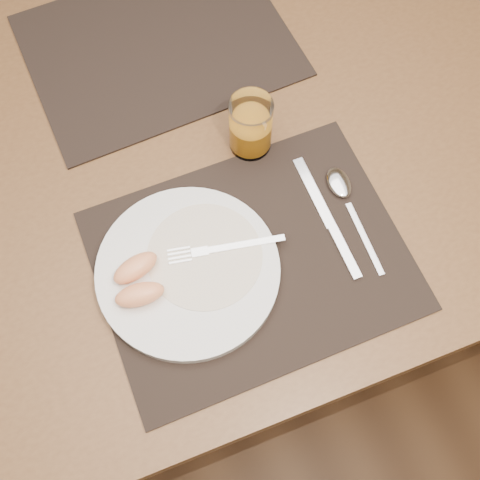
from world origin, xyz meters
name	(u,v)px	position (x,y,z in m)	size (l,w,h in m)	color
ground	(217,292)	(0.00, 0.00, 0.00)	(5.00, 5.00, 0.00)	brown
table	(204,170)	(0.00, 0.00, 0.67)	(1.40, 0.90, 0.75)	brown
placemat_near	(251,260)	(0.00, -0.22, 0.75)	(0.45, 0.35, 0.00)	black
placemat_far	(158,45)	(0.00, 0.22, 0.75)	(0.45, 0.35, 0.00)	black
plate	(188,271)	(-0.09, -0.21, 0.76)	(0.27, 0.27, 0.02)	white
plate_dressing	(205,256)	(-0.06, -0.20, 0.77)	(0.17, 0.17, 0.00)	white
fork	(216,249)	(-0.04, -0.19, 0.77)	(0.17, 0.05, 0.00)	silver
knife	(332,227)	(0.13, -0.22, 0.76)	(0.02, 0.22, 0.01)	silver
spoon	(343,191)	(0.18, -0.17, 0.76)	(0.04, 0.19, 0.01)	silver
juice_glass	(251,128)	(0.07, -0.03, 0.80)	(0.07, 0.07, 0.10)	white
grapefruit_wedges	(137,281)	(-0.17, -0.20, 0.78)	(0.08, 0.09, 0.03)	#FFA368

